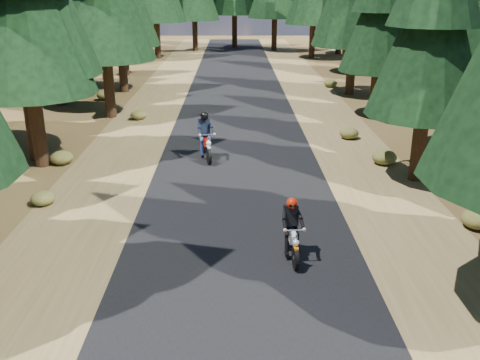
# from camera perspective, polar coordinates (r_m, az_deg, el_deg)

# --- Properties ---
(ground) EXTENTS (120.00, 120.00, 0.00)m
(ground) POSITION_cam_1_polar(r_m,az_deg,el_deg) (14.16, 0.08, -6.28)
(ground) COLOR #412F17
(ground) RESTS_ON ground
(road) EXTENTS (6.00, 100.00, 0.01)m
(road) POSITION_cam_1_polar(r_m,az_deg,el_deg) (18.77, -0.14, 0.53)
(road) COLOR black
(road) RESTS_ON ground
(shoulder_l) EXTENTS (3.20, 100.00, 0.01)m
(shoulder_l) POSITION_cam_1_polar(r_m,az_deg,el_deg) (19.28, -13.94, 0.45)
(shoulder_l) COLOR brown
(shoulder_l) RESTS_ON ground
(shoulder_r) EXTENTS (3.20, 100.00, 0.01)m
(shoulder_r) POSITION_cam_1_polar(r_m,az_deg,el_deg) (19.37, 13.60, 0.57)
(shoulder_r) COLOR brown
(shoulder_r) RESTS_ON ground
(log_near) EXTENTS (3.82, 3.83, 0.32)m
(log_near) POSITION_cam_1_polar(r_m,az_deg,el_deg) (23.75, 21.40, 3.73)
(log_near) COLOR #4C4233
(log_near) RESTS_ON ground
(understory_shrubs) EXTENTS (15.78, 31.81, 0.62)m
(understory_shrubs) POSITION_cam_1_polar(r_m,az_deg,el_deg) (20.88, 2.43, 3.30)
(understory_shrubs) COLOR #474C1E
(understory_shrubs) RESTS_ON ground
(rider_lead) EXTENTS (0.61, 1.73, 1.52)m
(rider_lead) POSITION_cam_1_polar(r_m,az_deg,el_deg) (13.05, 5.55, -6.28)
(rider_lead) COLOR silver
(rider_lead) RESTS_ON road
(rider_follow) EXTENTS (1.02, 2.10, 1.80)m
(rider_follow) POSITION_cam_1_polar(r_m,az_deg,el_deg) (20.38, -3.68, 3.85)
(rider_follow) COLOR #97110A
(rider_follow) RESTS_ON road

